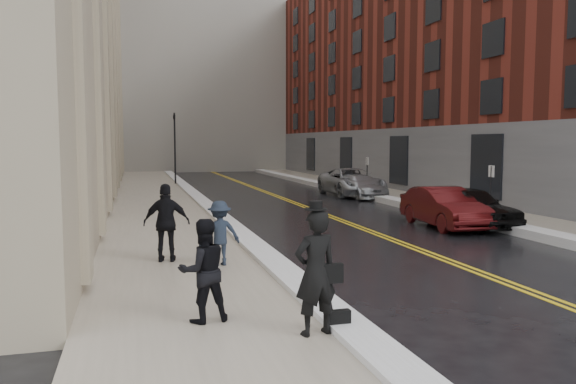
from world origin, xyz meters
TOP-DOWN VIEW (x-y plane):
  - ground at (0.00, 0.00)m, footprint 160.00×160.00m
  - sidewalk_left at (-4.50, 16.00)m, footprint 4.00×64.00m
  - sidewalk_right at (9.00, 16.00)m, footprint 3.00×64.00m
  - lane_stripe_a at (2.38, 16.00)m, footprint 0.12×64.00m
  - lane_stripe_b at (2.62, 16.00)m, footprint 0.12×64.00m
  - snow_ridge_left at (-2.20, 16.00)m, footprint 0.70×60.80m
  - snow_ridge_right at (7.15, 16.00)m, footprint 0.85×60.80m
  - building_right at (17.50, 23.00)m, footprint 14.00×50.00m
  - tower_far_right at (14.00, 66.00)m, footprint 22.00×18.00m
  - traffic_signal at (-2.60, 30.00)m, footprint 0.18×0.15m
  - parking_sign_near at (7.90, 8.00)m, footprint 0.06×0.35m
  - parking_sign_far at (7.90, 20.00)m, footprint 0.06×0.35m
  - car_black at (6.44, 7.23)m, footprint 2.17×4.60m
  - car_maroon at (5.49, 7.36)m, footprint 1.80×4.56m
  - car_silver_near at (6.80, 18.45)m, footprint 2.07×4.56m
  - car_silver_far at (6.80, 19.70)m, footprint 2.78×5.81m
  - pedestrian_main at (-2.80, -2.77)m, footprint 0.79×0.60m
  - pedestrian_a at (-4.39, -1.67)m, footprint 0.94×0.79m
  - pedestrian_b at (-3.50, 2.53)m, footprint 1.08×0.71m
  - pedestrian_c at (-4.70, 3.32)m, footprint 1.20×0.65m

SIDE VIEW (x-z plane):
  - ground at x=0.00m, z-range 0.00..0.00m
  - lane_stripe_a at x=2.38m, z-range 0.00..0.01m
  - lane_stripe_b at x=2.62m, z-range 0.00..0.01m
  - sidewalk_left at x=-4.50m, z-range 0.00..0.15m
  - sidewalk_right at x=9.00m, z-range 0.00..0.15m
  - snow_ridge_left at x=-2.20m, z-range 0.00..0.26m
  - snow_ridge_right at x=7.15m, z-range 0.00..0.30m
  - car_silver_near at x=6.80m, z-range 0.00..1.30m
  - car_maroon at x=5.49m, z-range 0.00..1.48m
  - car_black at x=6.44m, z-range 0.00..1.52m
  - car_silver_far at x=6.80m, z-range 0.00..1.60m
  - pedestrian_b at x=-3.50m, z-range 0.15..1.72m
  - pedestrian_a at x=-4.39m, z-range 0.15..1.87m
  - pedestrian_c at x=-4.70m, z-range 0.15..2.10m
  - pedestrian_main at x=-2.80m, z-range 0.15..2.11m
  - parking_sign_near at x=7.90m, z-range 0.24..2.47m
  - parking_sign_far at x=7.90m, z-range 0.24..2.47m
  - traffic_signal at x=-2.60m, z-range 0.48..5.68m
  - building_right at x=17.50m, z-range 0.00..18.00m
  - tower_far_right at x=14.00m, z-range 0.00..44.00m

